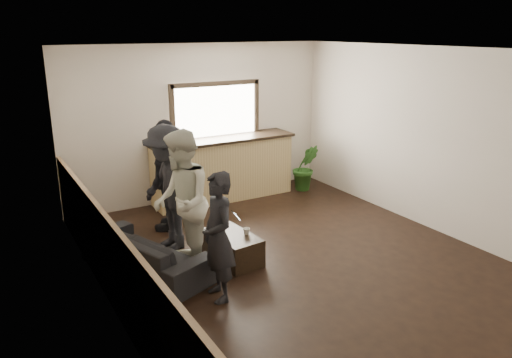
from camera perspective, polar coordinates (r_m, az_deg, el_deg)
ground at (r=7.05m, az=3.98°, el=-8.79°), size 5.00×6.00×0.01m
room_shell at (r=6.17m, az=-1.42°, el=2.04°), size 5.01×6.01×2.80m
bar_counter at (r=9.16m, az=-3.83°, el=1.62°), size 2.70×0.68×2.13m
sofa at (r=6.67m, az=-12.44°, el=-8.15°), size 1.35×2.02×0.55m
coffee_table at (r=6.84m, az=-2.70°, el=-7.82°), size 0.56×0.91×0.38m
cup_a at (r=6.82m, az=-4.73°, el=-5.74°), size 0.16×0.16×0.10m
cup_b at (r=6.75m, az=-1.10°, el=-5.99°), size 0.13×0.13×0.09m
potted_plant at (r=9.72m, az=5.68°, el=1.34°), size 0.61×0.55×0.91m
person_a at (r=5.73m, az=-4.35°, el=-6.64°), size 0.48×0.59×1.54m
person_b at (r=6.41m, az=-8.51°, el=-2.65°), size 0.95×1.08×1.86m
person_c at (r=7.08m, az=-9.99°, el=-1.03°), size 0.82×1.24×1.80m
person_d at (r=7.80m, az=-10.01°, el=0.42°), size 1.00×1.05×1.75m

